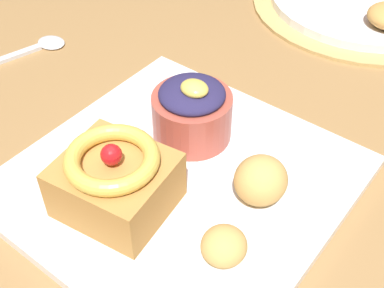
{
  "coord_description": "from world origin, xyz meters",
  "views": [
    {
      "loc": [
        0.21,
        -0.38,
        1.1
      ],
      "look_at": [
        -0.01,
        -0.1,
        0.77
      ],
      "focal_mm": 47.81,
      "sensor_mm": 36.0,
      "label": 1
    }
  ],
  "objects_px": {
    "front_plate": "(180,180)",
    "berry_ramekin": "(192,111)",
    "cake_slice": "(115,180)",
    "fritter_front": "(261,180)",
    "fritter_middle": "(224,246)",
    "spoon": "(33,49)"
  },
  "relations": [
    {
      "from": "berry_ramekin",
      "to": "fritter_front",
      "type": "height_order",
      "value": "berry_ramekin"
    },
    {
      "from": "fritter_middle",
      "to": "cake_slice",
      "type": "bearing_deg",
      "value": -173.67
    },
    {
      "from": "fritter_middle",
      "to": "spoon",
      "type": "bearing_deg",
      "value": 163.41
    },
    {
      "from": "cake_slice",
      "to": "berry_ramekin",
      "type": "height_order",
      "value": "same"
    },
    {
      "from": "cake_slice",
      "to": "fritter_front",
      "type": "xyz_separation_m",
      "value": [
        0.1,
        0.09,
        -0.01
      ]
    },
    {
      "from": "front_plate",
      "to": "berry_ramekin",
      "type": "relative_size",
      "value": 3.63
    },
    {
      "from": "berry_ramekin",
      "to": "spoon",
      "type": "distance_m",
      "value": 0.28
    },
    {
      "from": "front_plate",
      "to": "fritter_front",
      "type": "height_order",
      "value": "fritter_front"
    },
    {
      "from": "cake_slice",
      "to": "fritter_front",
      "type": "bearing_deg",
      "value": 41.91
    },
    {
      "from": "cake_slice",
      "to": "fritter_front",
      "type": "height_order",
      "value": "cake_slice"
    },
    {
      "from": "front_plate",
      "to": "spoon",
      "type": "bearing_deg",
      "value": 167.59
    },
    {
      "from": "cake_slice",
      "to": "fritter_front",
      "type": "distance_m",
      "value": 0.13
    },
    {
      "from": "fritter_front",
      "to": "fritter_middle",
      "type": "height_order",
      "value": "fritter_front"
    },
    {
      "from": "front_plate",
      "to": "berry_ramekin",
      "type": "bearing_deg",
      "value": 116.27
    },
    {
      "from": "cake_slice",
      "to": "fritter_middle",
      "type": "relative_size",
      "value": 2.67
    },
    {
      "from": "spoon",
      "to": "fritter_middle",
      "type": "bearing_deg",
      "value": -91.76
    },
    {
      "from": "berry_ramekin",
      "to": "spoon",
      "type": "relative_size",
      "value": 0.66
    },
    {
      "from": "cake_slice",
      "to": "fritter_middle",
      "type": "height_order",
      "value": "cake_slice"
    },
    {
      "from": "front_plate",
      "to": "cake_slice",
      "type": "height_order",
      "value": "cake_slice"
    },
    {
      "from": "berry_ramekin",
      "to": "cake_slice",
      "type": "bearing_deg",
      "value": -87.39
    },
    {
      "from": "fritter_middle",
      "to": "berry_ramekin",
      "type": "bearing_deg",
      "value": 137.51
    },
    {
      "from": "cake_slice",
      "to": "spoon",
      "type": "relative_size",
      "value": 0.85
    }
  ]
}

